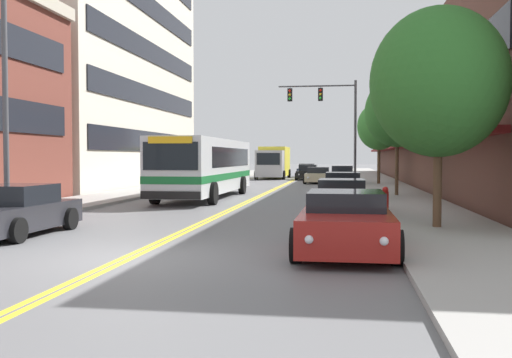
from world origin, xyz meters
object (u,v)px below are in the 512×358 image
Objects in this scene: car_silver_parked_left_mid at (234,175)px; street_tree_right_far at (379,126)px; car_red_parked_right_foreground at (346,223)px; street_tree_right_near at (439,82)px; car_champagne_parked_right_mid at (342,199)px; fire_hydrant at (385,198)px; car_charcoal_parked_left_near at (13,212)px; street_lamp_left_near at (17,60)px; car_white_parked_right_far at (342,176)px; car_dark_grey_parked_right_end at (343,188)px; car_navy_moving_lead at (307,171)px; street_tree_right_mid at (397,112)px; traffic_signal_mast at (331,112)px; car_beige_moving_second at (318,176)px; car_black_moving_third at (308,173)px; city_bus at (206,165)px; box_truck at (273,162)px.

street_tree_right_far reaches higher than car_silver_parked_left_mid.
car_red_parked_right_foreground is 5.84m from street_tree_right_near.
fire_hydrant is (1.62, 1.96, -0.07)m from car_champagne_parked_right_mid.
car_charcoal_parked_left_near is at bearing -145.25° from car_champagne_parked_right_mid.
street_lamp_left_near reaches higher than street_tree_right_far.
car_white_parked_right_far is at bearing 94.32° from fire_hydrant.
car_silver_parked_left_mid is 1.04× the size of car_dark_grey_parked_right_end.
car_navy_moving_lead is 30.10m from street_tree_right_mid.
car_navy_moving_lead is (-3.67, 39.17, 0.03)m from car_champagne_parked_right_mid.
street_tree_right_far is 7.12× the size of fire_hydrant.
fire_hydrant is (10.26, -22.96, -0.06)m from car_silver_parked_left_mid.
car_silver_parked_left_mid is 25.15m from fire_hydrant.
traffic_signal_mast is (7.76, 26.99, 4.66)m from car_charcoal_parked_left_near.
street_tree_right_far is at bearing 80.54° from car_dark_grey_parked_right_end.
car_white_parked_right_far is (-0.14, 31.20, 0.03)m from car_red_parked_right_foreground.
car_dark_grey_parked_right_end is (0.06, -16.60, -0.04)m from car_white_parked_right_far.
car_charcoal_parked_left_near reaches higher than car_beige_moving_second.
street_tree_right_mid is at bearing 81.90° from fire_hydrant.
car_silver_parked_left_mid is (-0.00, 30.91, -0.02)m from car_charcoal_parked_left_near.
car_red_parked_right_foreground is 1.00× the size of car_white_parked_right_far.
street_tree_right_far is (2.52, 30.18, 3.68)m from car_red_parked_right_foreground.
car_white_parked_right_far reaches higher than car_red_parked_right_foreground.
car_silver_parked_left_mid is at bearing 90.01° from car_charcoal_parked_left_near.
car_black_moving_third is at bearing 99.78° from car_beige_moving_second.
city_bus is 10.13m from street_tree_right_mid.
car_dark_grey_parked_right_end is at bearing 89.75° from car_champagne_parked_right_mid.
traffic_signal_mast reaches higher than car_navy_moving_lead.
car_white_parked_right_far is 0.77× the size of street_tree_right_mid.
car_champagne_parked_right_mid is at bearing -89.93° from car_white_parked_right_far.
car_black_moving_third reaches higher than car_red_parked_right_foreground.
car_black_moving_third reaches higher than fire_hydrant.
city_bus is at bearing -83.85° from car_silver_parked_left_mid.
car_navy_moving_lead is at bearing 94.47° from car_black_moving_third.
fire_hydrant is at bearing -98.10° from street_tree_right_mid.
car_navy_moving_lead is 0.77× the size of street_tree_right_near.
street_tree_right_far is at bearing 66.63° from street_lamp_left_near.
street_tree_right_mid is (3.63, -11.00, -0.89)m from traffic_signal_mast.
city_bus is 16.77m from car_silver_parked_left_mid.
box_truck is at bearing 89.51° from city_bus.
street_tree_right_near is 7.31× the size of fire_hydrant.
car_dark_grey_parked_right_end reaches higher than car_silver_parked_left_mid.
car_black_moving_third reaches higher than car_beige_moving_second.
street_tree_right_near is at bearing -81.57° from car_navy_moving_lead.
car_white_parked_right_far is (6.81, 15.52, -1.01)m from city_bus.
street_tree_right_far is (2.63, 22.77, 3.70)m from car_champagne_parked_right_mid.
car_red_parked_right_foreground is (6.95, -15.69, -1.04)m from city_bus.
city_bus reaches higher than car_dark_grey_parked_right_end.
traffic_signal_mast is 11.62m from street_tree_right_mid.
car_navy_moving_lead is at bearing 56.94° from box_truck.
box_truck is (-6.65, 27.45, 0.96)m from car_dark_grey_parked_right_end.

